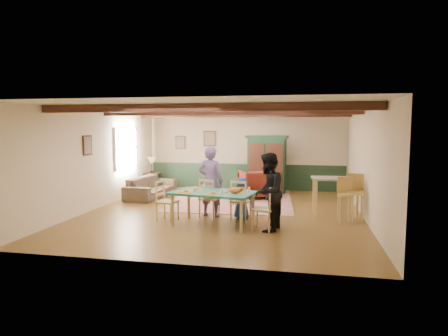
% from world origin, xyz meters
% --- Properties ---
extents(floor, '(8.00, 8.00, 0.00)m').
position_xyz_m(floor, '(0.00, 0.00, 0.00)').
color(floor, brown).
rests_on(floor, ground).
extents(wall_back, '(7.00, 0.02, 2.70)m').
position_xyz_m(wall_back, '(0.00, 4.00, 1.35)').
color(wall_back, beige).
rests_on(wall_back, floor).
extents(wall_left, '(0.02, 8.00, 2.70)m').
position_xyz_m(wall_left, '(-3.50, 0.00, 1.35)').
color(wall_left, beige).
rests_on(wall_left, floor).
extents(wall_right, '(0.02, 8.00, 2.70)m').
position_xyz_m(wall_right, '(3.50, 0.00, 1.35)').
color(wall_right, beige).
rests_on(wall_right, floor).
extents(ceiling, '(7.00, 8.00, 0.02)m').
position_xyz_m(ceiling, '(0.00, 0.00, 2.70)').
color(ceiling, white).
rests_on(ceiling, wall_back).
extents(wainscot_back, '(6.95, 0.03, 0.90)m').
position_xyz_m(wainscot_back, '(0.00, 3.98, 0.45)').
color(wainscot_back, '#1C3320').
rests_on(wainscot_back, floor).
extents(ceiling_beam_front, '(6.95, 0.16, 0.16)m').
position_xyz_m(ceiling_beam_front, '(0.00, -2.30, 2.61)').
color(ceiling_beam_front, black).
rests_on(ceiling_beam_front, ceiling).
extents(ceiling_beam_mid, '(6.95, 0.16, 0.16)m').
position_xyz_m(ceiling_beam_mid, '(0.00, 0.40, 2.61)').
color(ceiling_beam_mid, black).
rests_on(ceiling_beam_mid, ceiling).
extents(ceiling_beam_back, '(6.95, 0.16, 0.16)m').
position_xyz_m(ceiling_beam_back, '(0.00, 3.00, 2.61)').
color(ceiling_beam_back, black).
rests_on(ceiling_beam_back, ceiling).
extents(window_left, '(0.06, 1.60, 1.30)m').
position_xyz_m(window_left, '(-3.47, 1.70, 1.55)').
color(window_left, white).
rests_on(window_left, wall_left).
extents(picture_left_wall, '(0.04, 0.42, 0.52)m').
position_xyz_m(picture_left_wall, '(-3.47, -0.60, 1.75)').
color(picture_left_wall, gray).
rests_on(picture_left_wall, wall_left).
extents(picture_back_a, '(0.45, 0.04, 0.55)m').
position_xyz_m(picture_back_a, '(-1.30, 3.97, 1.80)').
color(picture_back_a, gray).
rests_on(picture_back_a, wall_back).
extents(picture_back_b, '(0.38, 0.04, 0.48)m').
position_xyz_m(picture_back_b, '(-2.40, 3.97, 1.65)').
color(picture_back_b, gray).
rests_on(picture_back_b, wall_back).
extents(dining_table, '(1.99, 1.33, 0.77)m').
position_xyz_m(dining_table, '(0.04, -1.39, 0.38)').
color(dining_table, '#226E58').
rests_on(dining_table, floor).
extents(dining_chair_far_left, '(0.50, 0.52, 0.97)m').
position_xyz_m(dining_chair_far_left, '(-0.23, -0.59, 0.48)').
color(dining_chair_far_left, tan).
rests_on(dining_chair_far_left, floor).
extents(dining_chair_far_right, '(0.50, 0.52, 0.97)m').
position_xyz_m(dining_chair_far_right, '(0.58, -0.74, 0.48)').
color(dining_chair_far_right, tan).
rests_on(dining_chair_far_right, floor).
extents(dining_chair_end_left, '(0.52, 0.50, 0.97)m').
position_xyz_m(dining_chair_end_left, '(-1.11, -1.18, 0.48)').
color(dining_chair_end_left, tan).
rests_on(dining_chair_end_left, floor).
extents(dining_chair_end_right, '(0.52, 0.50, 0.97)m').
position_xyz_m(dining_chair_end_right, '(1.20, -1.59, 0.48)').
color(dining_chair_end_right, tan).
rests_on(dining_chair_end_right, floor).
extents(person_man, '(0.71, 0.53, 1.76)m').
position_xyz_m(person_man, '(-0.21, -0.51, 0.88)').
color(person_man, slate).
rests_on(person_man, floor).
extents(person_woman, '(0.77, 0.92, 1.68)m').
position_xyz_m(person_woman, '(1.30, -1.61, 0.84)').
color(person_woman, black).
rests_on(person_woman, floor).
extents(person_child, '(0.55, 0.41, 1.03)m').
position_xyz_m(person_child, '(0.59, -0.66, 0.51)').
color(person_child, navy).
rests_on(person_child, floor).
extents(cat, '(0.39, 0.21, 0.18)m').
position_xyz_m(cat, '(0.58, -1.59, 0.86)').
color(cat, orange).
rests_on(cat, dining_table).
extents(place_setting_near_left, '(0.46, 0.37, 0.11)m').
position_xyz_m(place_setting_near_left, '(-0.55, -1.54, 0.82)').
color(place_setting_near_left, gold).
rests_on(place_setting_near_left, dining_table).
extents(place_setting_near_center, '(0.46, 0.37, 0.11)m').
position_xyz_m(place_setting_near_center, '(0.10, -1.66, 0.82)').
color(place_setting_near_center, gold).
rests_on(place_setting_near_center, dining_table).
extents(place_setting_far_left, '(0.46, 0.37, 0.11)m').
position_xyz_m(place_setting_far_left, '(-0.46, -1.04, 0.82)').
color(place_setting_far_left, gold).
rests_on(place_setting_far_left, dining_table).
extents(place_setting_far_right, '(0.46, 0.37, 0.11)m').
position_xyz_m(place_setting_far_right, '(0.64, -1.24, 0.82)').
color(place_setting_far_right, gold).
rests_on(place_setting_far_right, dining_table).
extents(area_rug, '(3.86, 4.48, 0.01)m').
position_xyz_m(area_rug, '(-0.09, 1.88, 0.01)').
color(area_rug, '#C8AE91').
rests_on(area_rug, floor).
extents(armoire, '(1.42, 0.68, 1.93)m').
position_xyz_m(armoire, '(0.83, 3.29, 0.97)').
color(armoire, black).
rests_on(armoire, floor).
extents(armchair, '(1.28, 1.29, 0.89)m').
position_xyz_m(armchair, '(0.58, 2.25, 0.44)').
color(armchair, '#42120D').
rests_on(armchair, floor).
extents(sofa, '(1.02, 2.27, 0.65)m').
position_xyz_m(sofa, '(-2.71, 1.81, 0.32)').
color(sofa, '#45392B').
rests_on(sofa, floor).
extents(end_table, '(0.54, 0.54, 0.60)m').
position_xyz_m(end_table, '(-3.19, 3.13, 0.30)').
color(end_table, black).
rests_on(end_table, floor).
extents(table_lamp, '(0.32, 0.32, 0.55)m').
position_xyz_m(table_lamp, '(-3.19, 3.13, 0.88)').
color(table_lamp, beige).
rests_on(table_lamp, end_table).
extents(counter_table, '(1.20, 0.76, 0.96)m').
position_xyz_m(counter_table, '(2.83, 0.26, 0.48)').
color(counter_table, beige).
rests_on(counter_table, floor).
extents(bar_stool_left, '(0.40, 0.43, 1.06)m').
position_xyz_m(bar_stool_left, '(3.01, -0.53, 0.53)').
color(bar_stool_left, tan).
rests_on(bar_stool_left, floor).
extents(bar_stool_right, '(0.41, 0.45, 1.12)m').
position_xyz_m(bar_stool_right, '(3.25, -0.38, 0.56)').
color(bar_stool_right, tan).
rests_on(bar_stool_right, floor).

